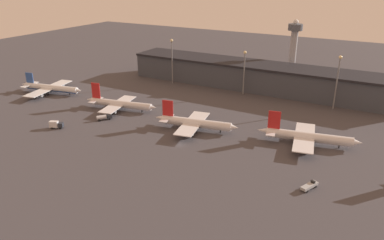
{
  "coord_description": "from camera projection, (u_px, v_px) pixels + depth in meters",
  "views": [
    {
      "loc": [
        73.08,
        -120.85,
        67.66
      ],
      "look_at": [
        -1.9,
        13.64,
        6.0
      ],
      "focal_mm": 35.0,
      "sensor_mm": 36.0,
      "label": 1
    }
  ],
  "objects": [
    {
      "name": "airplane_3",
      "position": [
        307.0,
        137.0,
        155.61
      ],
      "size": [
        41.98,
        31.89,
        13.05
      ],
      "rotation": [
        0.0,
        0.0,
        0.19
      ],
      "color": "silver",
      "rests_on": "ground"
    },
    {
      "name": "ground",
      "position": [
        180.0,
        145.0,
        156.18
      ],
      "size": [
        600.0,
        600.0,
        0.0
      ],
      "primitive_type": "plane",
      "color": "#423F44"
    },
    {
      "name": "airplane_2",
      "position": [
        195.0,
        123.0,
        169.74
      ],
      "size": [
        39.76,
        30.71,
        12.73
      ],
      "rotation": [
        0.0,
        0.0,
        0.19
      ],
      "color": "silver",
      "rests_on": "ground"
    },
    {
      "name": "airplane_1",
      "position": [
        120.0,
        104.0,
        194.77
      ],
      "size": [
        40.6,
        29.04,
        13.13
      ],
      "rotation": [
        0.0,
        0.0,
        0.19
      ],
      "color": "silver",
      "rests_on": "ground"
    },
    {
      "name": "control_tower",
      "position": [
        294.0,
        46.0,
        239.57
      ],
      "size": [
        9.0,
        9.0,
        39.31
      ],
      "color": "#99999E",
      "rests_on": "ground"
    },
    {
      "name": "service_vehicle_1",
      "position": [
        104.0,
        117.0,
        181.42
      ],
      "size": [
        6.03,
        7.09,
        2.63
      ],
      "rotation": [
        0.0,
        0.0,
        0.93
      ],
      "color": "#282D38",
      "rests_on": "ground"
    },
    {
      "name": "lamp_post_1",
      "position": [
        244.0,
        67.0,
        213.52
      ],
      "size": [
        1.8,
        1.8,
        25.72
      ],
      "color": "slate",
      "rests_on": "ground"
    },
    {
      "name": "lamp_post_2",
      "position": [
        338.0,
        76.0,
        190.08
      ],
      "size": [
        1.8,
        1.8,
        28.34
      ],
      "color": "slate",
      "rests_on": "ground"
    },
    {
      "name": "service_vehicle_2",
      "position": [
        56.0,
        124.0,
        171.73
      ],
      "size": [
        6.42,
        4.63,
        3.49
      ],
      "rotation": [
        0.0,
        0.0,
        0.46
      ],
      "color": "#282D38",
      "rests_on": "ground"
    },
    {
      "name": "airplane_0",
      "position": [
        51.0,
        88.0,
        220.83
      ],
      "size": [
        41.9,
        36.33,
        11.27
      ],
      "rotation": [
        0.0,
        0.0,
        0.19
      ],
      "color": "white",
      "rests_on": "ground"
    },
    {
      "name": "lamp_post_0",
      "position": [
        172.0,
        56.0,
        234.99
      ],
      "size": [
        1.8,
        1.8,
        28.28
      ],
      "color": "slate",
      "rests_on": "ground"
    },
    {
      "name": "terminal_building",
      "position": [
        257.0,
        76.0,
        227.48
      ],
      "size": [
        163.28,
        24.57,
        15.68
      ],
      "color": "#3D424C",
      "rests_on": "ground"
    },
    {
      "name": "service_vehicle_0",
      "position": [
        310.0,
        186.0,
        124.19
      ],
      "size": [
        4.75,
        7.56,
        2.49
      ],
      "rotation": [
        0.0,
        0.0,
        1.18
      ],
      "color": "#9EA3A8",
      "rests_on": "ground"
    }
  ]
}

